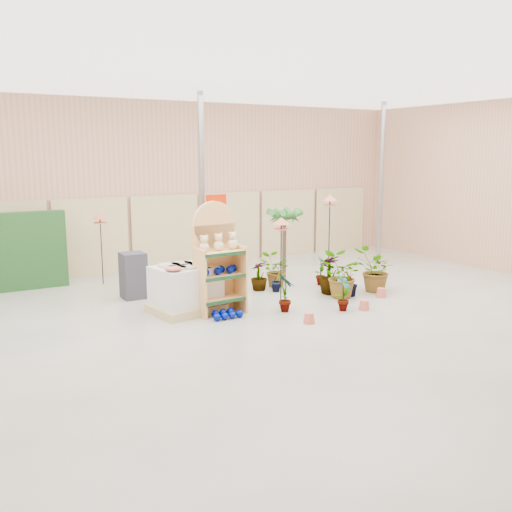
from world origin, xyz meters
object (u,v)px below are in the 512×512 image
Objects in this scene: bird_table_front at (281,224)px; potted_plant_2 at (340,275)px; pallet_stack at (186,289)px; display_shelf at (217,262)px.

bird_table_front reaches higher than potted_plant_2.
pallet_stack is 0.78× the size of bird_table_front.
bird_table_front is 1.87× the size of potted_plant_2.
pallet_stack is at bearing 147.62° from display_shelf.
bird_table_front is at bearing -178.61° from potted_plant_2.
display_shelf is 2.87m from potted_plant_2.
potted_plant_2 is (2.80, -0.34, -0.51)m from display_shelf.
pallet_stack is (-0.54, 0.30, -0.54)m from display_shelf.
display_shelf is 0.82m from pallet_stack.
bird_table_front is (1.80, -0.68, 1.26)m from pallet_stack.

